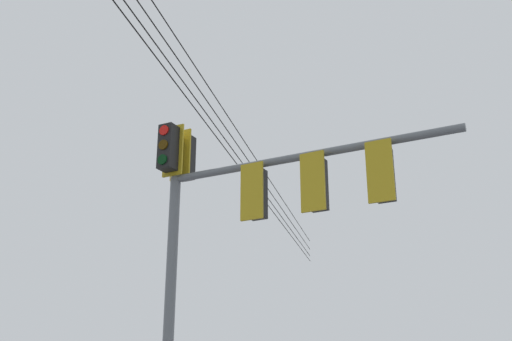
# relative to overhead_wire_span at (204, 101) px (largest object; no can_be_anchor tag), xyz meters

# --- Properties ---
(signal_mast_assembly) EXTENTS (0.96, 5.63, 6.78)m
(signal_mast_assembly) POSITION_rel_overhead_wire_span_xyz_m (1.48, 1.75, -3.21)
(signal_mast_assembly) COLOR slate
(signal_mast_assembly) RESTS_ON ground
(overhead_wire_span) EXTENTS (32.98, 9.20, 1.41)m
(overhead_wire_span) POSITION_rel_overhead_wire_span_xyz_m (0.00, 0.00, 0.00)
(overhead_wire_span) COLOR black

